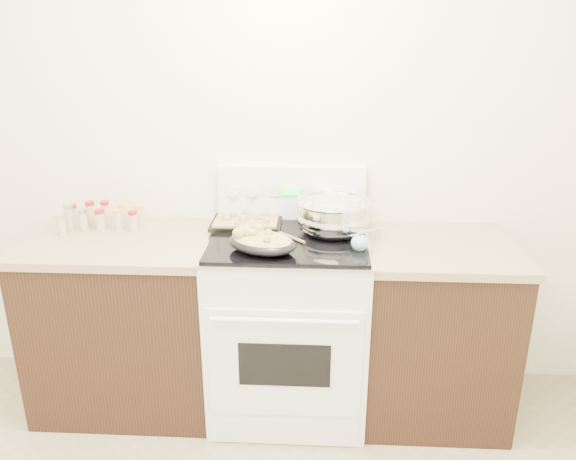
{
  "coord_description": "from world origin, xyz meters",
  "views": [
    {
      "loc": [
        0.48,
        -1.09,
        1.9
      ],
      "look_at": [
        0.35,
        1.37,
        1.0
      ],
      "focal_mm": 35.0,
      "sensor_mm": 36.0,
      "label": 1
    }
  ],
  "objects": [
    {
      "name": "room_shell",
      "position": [
        0.0,
        0.0,
        1.7
      ],
      "size": [
        4.1,
        3.6,
        2.75
      ],
      "color": "white",
      "rests_on": "ground"
    },
    {
      "name": "counter_left",
      "position": [
        -0.48,
        1.43,
        0.46
      ],
      "size": [
        0.93,
        0.67,
        0.92
      ],
      "color": "black",
      "rests_on": "ground"
    },
    {
      "name": "counter_right",
      "position": [
        1.08,
        1.43,
        0.46
      ],
      "size": [
        0.73,
        0.67,
        0.92
      ],
      "color": "black",
      "rests_on": "ground"
    },
    {
      "name": "kitchen_range",
      "position": [
        0.35,
        1.42,
        0.49
      ],
      "size": [
        0.78,
        0.73,
        1.22
      ],
      "color": "white",
      "rests_on": "ground"
    },
    {
      "name": "mixing_bowl",
      "position": [
        0.56,
        1.51,
        1.03
      ],
      "size": [
        0.42,
        0.42,
        0.21
      ],
      "color": "silver",
      "rests_on": "kitchen_range"
    },
    {
      "name": "roasting_pan",
      "position": [
        0.24,
        1.24,
        0.99
      ],
      "size": [
        0.39,
        0.34,
        0.11
      ],
      "color": "black",
      "rests_on": "kitchen_range"
    },
    {
      "name": "baking_sheet",
      "position": [
        0.12,
        1.59,
        0.96
      ],
      "size": [
        0.35,
        0.25,
        0.06
      ],
      "color": "black",
      "rests_on": "kitchen_range"
    },
    {
      "name": "wooden_spoon",
      "position": [
        0.29,
        1.38,
        0.95
      ],
      "size": [
        0.19,
        0.19,
        0.04
      ],
      "color": "olive",
      "rests_on": "kitchen_range"
    },
    {
      "name": "blue_ladle",
      "position": [
        0.69,
        1.3,
        0.98
      ],
      "size": [
        0.16,
        0.25,
        0.1
      ],
      "color": "#88B0CB",
      "rests_on": "kitchen_range"
    },
    {
      "name": "spice_jars",
      "position": [
        -0.63,
        1.57,
        0.98
      ],
      "size": [
        0.39,
        0.23,
        0.13
      ],
      "color": "#BFB28C",
      "rests_on": "counter_left"
    }
  ]
}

